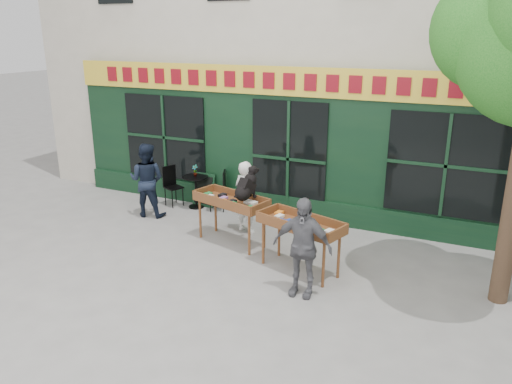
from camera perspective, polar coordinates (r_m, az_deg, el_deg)
ground at (r=9.30m, az=-1.66°, el=-7.48°), size 80.00×80.00×0.00m
book_cart_center at (r=9.65m, az=-2.86°, el=-1.27°), size 1.61×0.99×0.99m
dog at (r=9.31m, az=-1.14°, el=1.06°), size 0.49×0.67×0.60m
woman at (r=10.22m, az=-1.17°, el=-0.56°), size 0.62×0.49×1.50m
book_cart_right at (r=8.52m, az=5.10°, el=-3.95°), size 1.62×1.04×0.99m
man_right at (r=7.79m, az=5.29°, el=-6.27°), size 0.96×0.43×1.61m
bistro_table at (r=11.76m, az=-6.92°, el=0.75°), size 0.60×0.60×0.76m
bistro_chair_left at (r=12.04m, az=-9.66°, el=1.10°), size 0.48×0.47×0.95m
bistro_chair_right at (r=11.52m, az=-4.02°, el=0.55°), size 0.47×0.47×0.95m
potted_plant at (r=11.66m, az=-6.99°, el=2.44°), size 0.16×0.12×0.28m
man_left at (r=11.35m, az=-12.36°, el=1.35°), size 0.93×0.79×1.67m
chalkboard at (r=11.89m, az=-6.01°, el=0.25°), size 0.57×0.23×0.79m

